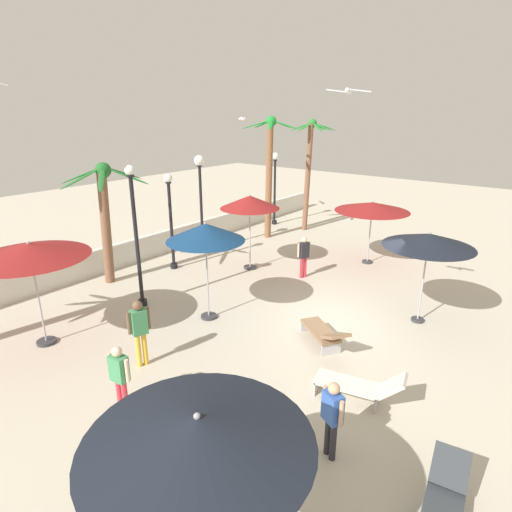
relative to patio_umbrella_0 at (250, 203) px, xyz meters
name	(u,v)px	position (x,y,z in m)	size (l,w,h in m)	color
ground_plane	(342,323)	(-1.85, -4.97, -2.65)	(56.00, 56.00, 0.00)	beige
boundary_wall	(144,248)	(-1.85, 4.23, -2.16)	(25.20, 0.30, 0.96)	silver
patio_umbrella_0	(250,203)	(0.00, 0.00, 0.00)	(2.26, 2.26, 2.95)	#333338
patio_umbrella_1	(205,233)	(-4.03, -1.64, 0.02)	(2.25, 2.25, 2.98)	#333338
patio_umbrella_2	(198,432)	(-9.54, -6.96, -0.11)	(2.71, 2.71, 2.80)	#333338
patio_umbrella_3	(372,207)	(3.47, -3.38, -0.31)	(2.92, 2.92, 2.58)	#333338
patio_umbrella_4	(429,241)	(-0.35, -6.69, -0.14)	(2.52, 2.52, 2.76)	#333338
patio_umbrella_5	(30,251)	(-7.79, 0.77, -0.03)	(2.90, 2.90, 2.87)	#333338
palm_tree_0	(105,208)	(-4.08, 3.18, 0.08)	(3.08, 2.68, 4.28)	brown
palm_tree_1	(269,165)	(4.03, 2.06, 0.82)	(2.53, 2.65, 5.69)	brown
palm_tree_2	(309,161)	(6.42, 1.34, 0.88)	(2.31, 2.31, 5.52)	brown
lamp_post_0	(171,216)	(-1.84, 2.39, -0.53)	(0.32, 0.32, 3.71)	black
lamp_post_1	(136,232)	(-4.73, 0.62, -0.20)	(0.31, 0.31, 4.45)	black
lamp_post_2	(200,187)	(0.43, 3.04, 0.20)	(0.44, 0.44, 4.17)	black
lamp_post_3	(275,180)	(6.13, 3.24, -0.22)	(0.38, 0.38, 3.84)	black
lounge_chair_0	(443,509)	(-6.80, -9.13, -2.25)	(1.93, 0.81, 0.83)	#B7B7BC
lounge_chair_1	(359,385)	(-4.82, -6.87, -2.26)	(0.96, 1.96, 0.84)	#B7B7BC
lounge_chair_2	(324,333)	(-3.32, -5.19, -2.24)	(1.49, 1.84, 0.82)	#B7B7BC
guest_0	(139,327)	(-6.83, -2.12, -1.59)	(0.54, 0.34, 1.74)	gold
guest_1	(332,413)	(-6.56, -7.14, -1.71)	(0.37, 0.51, 1.56)	#26262D
guest_2	(120,374)	(-8.15, -3.20, -1.72)	(0.28, 0.56, 1.54)	#D8333F
guest_3	(304,253)	(0.49, -2.15, -1.70)	(0.53, 0.36, 1.57)	#D8333F
seagull_1	(242,119)	(5.72, 5.14, 2.85)	(0.81, 0.87, 0.16)	white
seagull_2	(349,91)	(-2.98, -5.25, 3.69)	(0.40, 1.02, 0.14)	white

